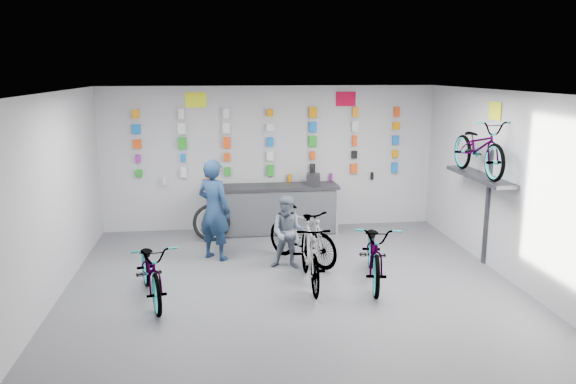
{
  "coord_description": "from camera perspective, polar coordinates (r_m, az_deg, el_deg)",
  "views": [
    {
      "loc": [
        -1.11,
        -7.64,
        3.31
      ],
      "look_at": [
        0.05,
        1.4,
        1.33
      ],
      "focal_mm": 35.0,
      "sensor_mm": 36.0,
      "label": 1
    }
  ],
  "objects": [
    {
      "name": "wall_front",
      "position": [
        4.22,
        8.96,
        -13.35
      ],
      "size": [
        7.0,
        0.0,
        7.0
      ],
      "primitive_type": "plane",
      "rotation": [
        -1.57,
        0.0,
        0.0
      ],
      "color": "#B6B6B8",
      "rests_on": "floor"
    },
    {
      "name": "merch_wall",
      "position": [
        11.72,
        -1.9,
        4.95
      ],
      "size": [
        5.55,
        0.08,
        1.56
      ],
      "color": "#209320",
      "rests_on": "wall_back"
    },
    {
      "name": "clerk",
      "position": [
        9.98,
        -7.51,
        -1.8
      ],
      "size": [
        0.78,
        0.74,
        1.8
      ],
      "primitive_type": "imported",
      "rotation": [
        0.0,
        0.0,
        2.48
      ],
      "color": "#172C4B",
      "rests_on": "floor"
    },
    {
      "name": "floor",
      "position": [
        8.4,
        0.9,
        -10.94
      ],
      "size": [
        8.0,
        8.0,
        0.0
      ],
      "primitive_type": "plane",
      "color": "#505055",
      "rests_on": "ground"
    },
    {
      "name": "bike_wall",
      "position": [
        9.94,
        18.84,
        4.35
      ],
      "size": [
        0.63,
        1.8,
        0.95
      ],
      "primitive_type": "imported",
      "color": "gray",
      "rests_on": "wall_bracket"
    },
    {
      "name": "sign_left",
      "position": [
        11.64,
        -9.34,
        9.21
      ],
      "size": [
        0.42,
        0.02,
        0.3
      ],
      "primitive_type": "cube",
      "color": "#F6FF1B",
      "rests_on": "wall_back"
    },
    {
      "name": "register",
      "position": [
        11.57,
        2.58,
        1.3
      ],
      "size": [
        0.33,
        0.35,
        0.22
      ],
      "primitive_type": "cube",
      "rotation": [
        0.0,
        0.0,
        -0.18
      ],
      "color": "black",
      "rests_on": "counter"
    },
    {
      "name": "bike_center",
      "position": [
        8.79,
        2.23,
        -6.18
      ],
      "size": [
        0.53,
        1.77,
        1.06
      ],
      "primitive_type": "imported",
      "rotation": [
        0.0,
        0.0,
        -0.02
      ],
      "color": "gray",
      "rests_on": "floor"
    },
    {
      "name": "ceiling",
      "position": [
        7.73,
        0.98,
        9.96
      ],
      "size": [
        8.0,
        8.0,
        0.0
      ],
      "primitive_type": "plane",
      "rotation": [
        3.14,
        0.0,
        0.0
      ],
      "color": "white",
      "rests_on": "wall_back"
    },
    {
      "name": "bike_left",
      "position": [
        8.49,
        -13.72,
        -7.67
      ],
      "size": [
        1.03,
        1.88,
        0.93
      ],
      "primitive_type": "imported",
      "rotation": [
        0.0,
        0.0,
        0.24
      ],
      "color": "gray",
      "rests_on": "floor"
    },
    {
      "name": "wall_left",
      "position": [
        8.21,
        -24.04,
        -1.56
      ],
      "size": [
        0.0,
        8.0,
        8.0
      ],
      "primitive_type": "plane",
      "rotation": [
        1.57,
        0.0,
        1.57
      ],
      "color": "#B6B6B8",
      "rests_on": "floor"
    },
    {
      "name": "sign_right",
      "position": [
        11.95,
        5.89,
        9.38
      ],
      "size": [
        0.42,
        0.02,
        0.3
      ],
      "primitive_type": "cube",
      "color": "#BD082E",
      "rests_on": "wall_back"
    },
    {
      "name": "wall_back",
      "position": [
        11.83,
        -1.84,
        3.47
      ],
      "size": [
        7.0,
        0.0,
        7.0
      ],
      "primitive_type": "plane",
      "rotation": [
        1.57,
        0.0,
        0.0
      ],
      "color": "#B6B6B8",
      "rests_on": "floor"
    },
    {
      "name": "wall_right",
      "position": [
        9.11,
        23.29,
        -0.21
      ],
      "size": [
        0.0,
        8.0,
        8.0
      ],
      "primitive_type": "plane",
      "rotation": [
        1.57,
        0.0,
        -1.57
      ],
      "color": "#B6B6B8",
      "rests_on": "floor"
    },
    {
      "name": "bike_service",
      "position": [
        9.81,
        1.41,
        -4.37
      ],
      "size": [
        1.35,
        1.64,
        1.01
      ],
      "primitive_type": "imported",
      "rotation": [
        0.0,
        0.0,
        0.62
      ],
      "color": "gray",
      "rests_on": "floor"
    },
    {
      "name": "counter",
      "position": [
        11.59,
        -1.59,
        -1.83
      ],
      "size": [
        2.7,
        0.66,
        1.0
      ],
      "color": "black",
      "rests_on": "floor"
    },
    {
      "name": "spare_wheel",
      "position": [
        11.21,
        -7.78,
        -3.11
      ],
      "size": [
        0.75,
        0.29,
        0.74
      ],
      "rotation": [
        0.0,
        0.0,
        0.07
      ],
      "color": "black",
      "rests_on": "floor"
    },
    {
      "name": "wall_bracket",
      "position": [
        10.06,
        19.01,
        1.03
      ],
      "size": [
        0.39,
        1.9,
        2.0
      ],
      "color": "#333338",
      "rests_on": "wall_right"
    },
    {
      "name": "bike_right",
      "position": [
        9.02,
        8.81,
        -5.96
      ],
      "size": [
        1.07,
        2.05,
        1.02
      ],
      "primitive_type": "imported",
      "rotation": [
        0.0,
        0.0,
        -0.21
      ],
      "color": "gray",
      "rests_on": "floor"
    },
    {
      "name": "customer",
      "position": [
        9.51,
        0.02,
        -4.12
      ],
      "size": [
        0.71,
        0.61,
        1.26
      ],
      "primitive_type": "imported",
      "rotation": [
        0.0,
        0.0,
        -0.25
      ],
      "color": "slate",
      "rests_on": "floor"
    },
    {
      "name": "sign_side",
      "position": [
        9.98,
        20.27,
        7.73
      ],
      "size": [
        0.02,
        0.4,
        0.3
      ],
      "primitive_type": "cube",
      "color": "#F6FF1B",
      "rests_on": "wall_right"
    }
  ]
}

